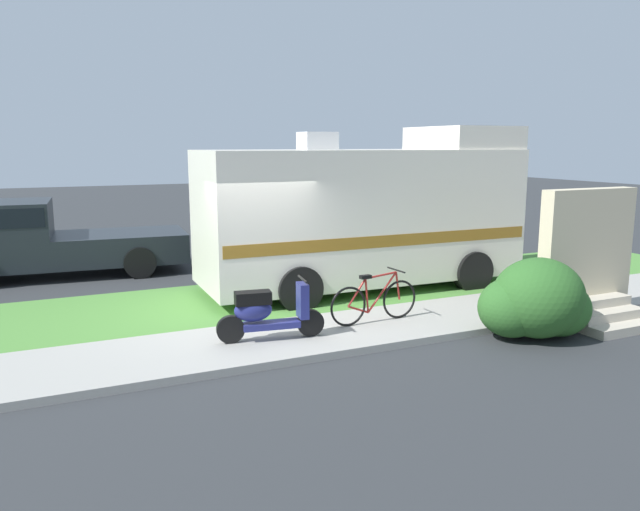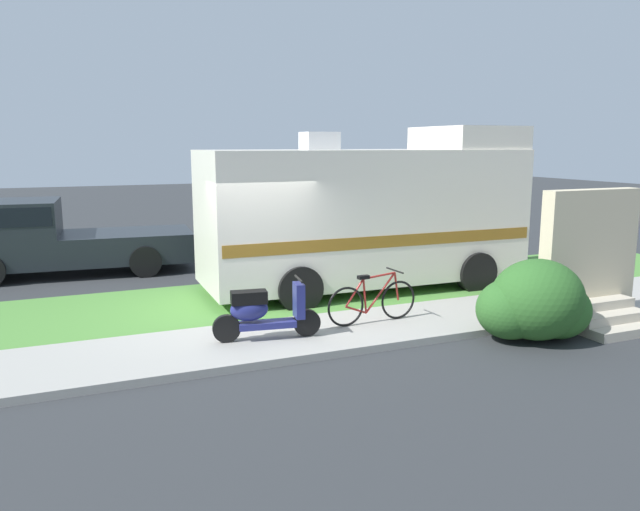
{
  "view_description": "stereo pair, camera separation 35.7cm",
  "coord_description": "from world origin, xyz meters",
  "px_view_note": "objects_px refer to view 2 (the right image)",
  "views": [
    {
      "loc": [
        -3.47,
        -10.05,
        3.18
      ],
      "look_at": [
        1.29,
        0.3,
        1.1
      ],
      "focal_mm": 34.38,
      "sensor_mm": 36.0,
      "label": 1
    },
    {
      "loc": [
        -3.15,
        -10.2,
        3.18
      ],
      "look_at": [
        1.29,
        0.3,
        1.1
      ],
      "focal_mm": 34.38,
      "sensor_mm": 36.0,
      "label": 2
    }
  ],
  "objects_px": {
    "bicycle": "(373,301)",
    "bottle_spare": "(555,303)",
    "scooter": "(263,312)",
    "pickup_truck_far": "(330,209)",
    "pickup_truck_near": "(43,236)",
    "bottle_green": "(522,296)",
    "motorhome_rv": "(369,213)"
  },
  "relations": [
    {
      "from": "bottle_spare",
      "to": "motorhome_rv",
      "type": "bearing_deg",
      "value": 125.51
    },
    {
      "from": "bicycle",
      "to": "bottle_spare",
      "type": "relative_size",
      "value": 6.48
    },
    {
      "from": "bottle_green",
      "to": "scooter",
      "type": "bearing_deg",
      "value": -177.25
    },
    {
      "from": "pickup_truck_near",
      "to": "pickup_truck_far",
      "type": "distance_m",
      "value": 9.51
    },
    {
      "from": "bicycle",
      "to": "bottle_green",
      "type": "xyz_separation_m",
      "value": [
        3.36,
        0.11,
        -0.27
      ]
    },
    {
      "from": "scooter",
      "to": "bottle_green",
      "type": "bearing_deg",
      "value": 2.75
    },
    {
      "from": "pickup_truck_near",
      "to": "bottle_green",
      "type": "bearing_deg",
      "value": -38.87
    },
    {
      "from": "pickup_truck_far",
      "to": "bottle_spare",
      "type": "relative_size",
      "value": 19.41
    },
    {
      "from": "motorhome_rv",
      "to": "pickup_truck_near",
      "type": "relative_size",
      "value": 1.2
    },
    {
      "from": "bottle_spare",
      "to": "pickup_truck_far",
      "type": "bearing_deg",
      "value": 89.32
    },
    {
      "from": "pickup_truck_far",
      "to": "bottle_green",
      "type": "relative_size",
      "value": 19.47
    },
    {
      "from": "pickup_truck_near",
      "to": "bottle_spare",
      "type": "distance_m",
      "value": 11.76
    },
    {
      "from": "bicycle",
      "to": "pickup_truck_far",
      "type": "height_order",
      "value": "pickup_truck_far"
    },
    {
      "from": "pickup_truck_far",
      "to": "bottle_spare",
      "type": "height_order",
      "value": "pickup_truck_far"
    },
    {
      "from": "pickup_truck_near",
      "to": "motorhome_rv",
      "type": "bearing_deg",
      "value": -34.12
    },
    {
      "from": "bicycle",
      "to": "pickup_truck_near",
      "type": "relative_size",
      "value": 0.3
    },
    {
      "from": "bicycle",
      "to": "pickup_truck_near",
      "type": "distance_m",
      "value": 8.89
    },
    {
      "from": "pickup_truck_near",
      "to": "bottle_spare",
      "type": "height_order",
      "value": "pickup_truck_near"
    },
    {
      "from": "scooter",
      "to": "pickup_truck_near",
      "type": "bearing_deg",
      "value": 114.41
    },
    {
      "from": "bicycle",
      "to": "bottle_spare",
      "type": "height_order",
      "value": "bicycle"
    },
    {
      "from": "scooter",
      "to": "motorhome_rv",
      "type": "bearing_deg",
      "value": 40.18
    },
    {
      "from": "pickup_truck_near",
      "to": "bicycle",
      "type": "bearing_deg",
      "value": -53.19
    },
    {
      "from": "pickup_truck_near",
      "to": "bottle_spare",
      "type": "relative_size",
      "value": 21.7
    },
    {
      "from": "scooter",
      "to": "bottle_green",
      "type": "distance_m",
      "value": 5.41
    },
    {
      "from": "bicycle",
      "to": "pickup_truck_near",
      "type": "xyz_separation_m",
      "value": [
        -5.32,
        7.11,
        0.48
      ]
    },
    {
      "from": "scooter",
      "to": "pickup_truck_near",
      "type": "distance_m",
      "value": 7.98
    },
    {
      "from": "scooter",
      "to": "pickup_truck_far",
      "type": "bearing_deg",
      "value": 60.95
    },
    {
      "from": "pickup_truck_near",
      "to": "bottle_green",
      "type": "height_order",
      "value": "pickup_truck_near"
    },
    {
      "from": "scooter",
      "to": "bottle_green",
      "type": "relative_size",
      "value": 6.44
    },
    {
      "from": "scooter",
      "to": "pickup_truck_near",
      "type": "relative_size",
      "value": 0.3
    },
    {
      "from": "motorhome_rv",
      "to": "pickup_truck_far",
      "type": "relative_size",
      "value": 1.34
    },
    {
      "from": "scooter",
      "to": "bottle_green",
      "type": "height_order",
      "value": "scooter"
    }
  ]
}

